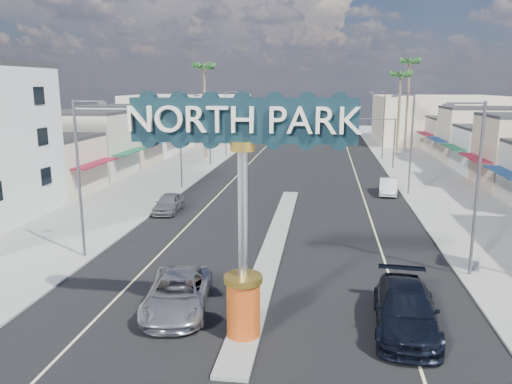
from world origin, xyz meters
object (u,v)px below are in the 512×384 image
(streetlight_r_mid, at_px, (410,139))
(palm_left_far, at_px, (204,72))
(gateway_sign, at_px, (243,191))
(palm_right_far, at_px, (410,67))
(car_parked_right, at_px, (388,187))
(traffic_signal_left, at_px, (224,131))
(streetlight_r_near, at_px, (475,181))
(palm_right_mid, at_px, (401,79))
(suv_left, at_px, (178,293))
(streetlight_l_mid, at_px, (182,136))
(streetlight_l_far, at_px, (227,120))
(traffic_signal_right, at_px, (379,133))
(streetlight_l_near, at_px, (81,171))
(car_parked_left, at_px, (169,203))
(suv_right, at_px, (406,310))
(streetlight_r_far, at_px, (383,122))

(streetlight_r_mid, distance_m, palm_left_far, 31.47)
(gateway_sign, xyz_separation_m, palm_right_far, (15.00, 60.02, 6.46))
(car_parked_right, bearing_deg, traffic_signal_left, 148.05)
(traffic_signal_left, height_order, streetlight_r_near, streetlight_r_near)
(palm_right_mid, bearing_deg, suv_left, -107.39)
(palm_right_mid, xyz_separation_m, suv_left, (-16.27, -51.94, -9.80))
(gateway_sign, height_order, streetlight_l_mid, gateway_sign)
(streetlight_l_far, height_order, palm_right_mid, palm_right_mid)
(gateway_sign, bearing_deg, palm_right_far, 75.97)
(streetlight_l_far, xyz_separation_m, streetlight_r_mid, (20.87, -22.00, 0.00))
(traffic_signal_right, distance_m, streetlight_l_near, 39.26)
(streetlight_l_far, height_order, palm_right_far, palm_right_far)
(car_parked_left, bearing_deg, traffic_signal_left, 87.97)
(traffic_signal_left, bearing_deg, streetlight_l_near, -92.10)
(streetlight_l_near, relative_size, car_parked_left, 2.07)
(traffic_signal_right, distance_m, car_parked_right, 14.50)
(streetlight_l_far, distance_m, palm_left_far, 7.21)
(car_parked_left, bearing_deg, car_parked_right, 24.60)
(traffic_signal_right, xyz_separation_m, streetlight_l_far, (-19.62, 8.01, 0.79))
(streetlight_r_near, relative_size, car_parked_left, 2.07)
(traffic_signal_right, distance_m, palm_left_far, 24.09)
(streetlight_l_far, relative_size, suv_left, 1.57)
(palm_right_far, relative_size, car_parked_right, 3.23)
(gateway_sign, distance_m, streetlight_l_near, 13.19)
(streetlight_r_mid, relative_size, palm_right_far, 0.64)
(car_parked_right, bearing_deg, suv_left, -108.92)
(palm_left_far, xyz_separation_m, suv_left, (9.73, -45.94, -10.70))
(streetlight_l_mid, relative_size, streetlight_r_near, 1.00)
(suv_left, bearing_deg, palm_left_far, 94.10)
(streetlight_l_far, relative_size, suv_right, 1.49)
(streetlight_r_near, relative_size, palm_left_far, 0.69)
(gateway_sign, bearing_deg, traffic_signal_right, 77.67)
(suv_left, bearing_deg, streetlight_l_mid, 97.58)
(streetlight_r_mid, bearing_deg, streetlight_l_far, 133.48)
(traffic_signal_left, distance_m, palm_right_far, 31.22)
(palm_left_far, distance_m, car_parked_left, 31.33)
(palm_right_far, bearing_deg, palm_right_mid, -108.43)
(suv_right, relative_size, car_parked_left, 1.39)
(palm_right_mid, xyz_separation_m, car_parked_left, (-22.00, -35.15, -9.86))
(streetlight_r_near, height_order, car_parked_right, streetlight_r_near)
(traffic_signal_left, xyz_separation_m, streetlight_r_far, (19.62, 8.01, 0.79))
(traffic_signal_left, height_order, palm_right_mid, palm_right_mid)
(streetlight_l_near, xyz_separation_m, palm_right_mid, (23.43, 46.00, 5.54))
(streetlight_r_mid, bearing_deg, suv_left, -117.85)
(streetlight_r_mid, relative_size, palm_left_far, 0.69)
(streetlight_l_mid, height_order, palm_right_far, palm_right_far)
(streetlight_l_near, relative_size, suv_right, 1.49)
(streetlight_l_mid, relative_size, suv_right, 1.49)
(streetlight_l_near, xyz_separation_m, streetlight_l_far, (0.00, 42.00, 0.00))
(car_parked_left, bearing_deg, suv_right, -50.79)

